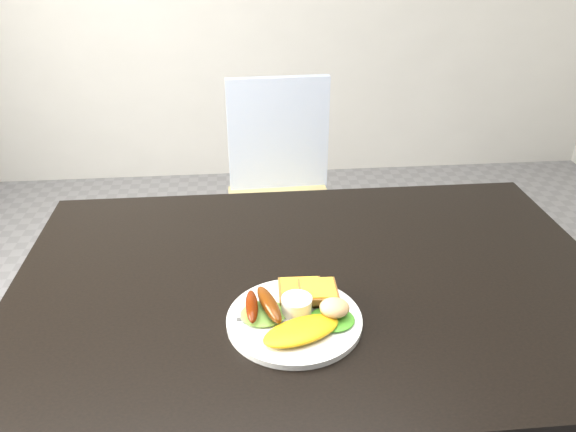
{
  "coord_description": "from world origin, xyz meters",
  "views": [
    {
      "loc": [
        -0.14,
        -0.92,
        1.39
      ],
      "look_at": [
        -0.06,
        -0.02,
        0.9
      ],
      "focal_mm": 35.0,
      "sensor_mm": 36.0,
      "label": 1
    }
  ],
  "objects": [
    {
      "name": "omelette",
      "position": [
        -0.05,
        -0.19,
        0.77
      ],
      "size": [
        0.16,
        0.11,
        0.02
      ],
      "primitive_type": "ellipsoid",
      "rotation": [
        0.0,
        0.0,
        0.38
      ],
      "color": "#FCA91E",
      "rests_on": "plate"
    },
    {
      "name": "potato_salad",
      "position": [
        0.01,
        -0.15,
        0.79
      ],
      "size": [
        0.06,
        0.05,
        0.03
      ],
      "primitive_type": "ellipsoid",
      "rotation": [
        0.0,
        0.0,
        -0.11
      ],
      "color": "beige",
      "rests_on": "lettuce_right"
    },
    {
      "name": "lettuce_right",
      "position": [
        0.01,
        -0.15,
        0.77
      ],
      "size": [
        0.09,
        0.08,
        0.01
      ],
      "primitive_type": "ellipsoid",
      "rotation": [
        0.0,
        0.0,
        -0.15
      ],
      "color": "#308923",
      "rests_on": "plate"
    },
    {
      "name": "dining_chair",
      "position": [
        0.01,
        0.86,
        0.45
      ],
      "size": [
        0.39,
        0.39,
        0.04
      ],
      "primitive_type": "cube",
      "rotation": [
        0.0,
        0.0,
        0.05
      ],
      "color": "tan",
      "rests_on": "ground"
    },
    {
      "name": "sausage_b",
      "position": [
        -0.1,
        -0.12,
        0.78
      ],
      "size": [
        0.06,
        0.11,
        0.03
      ],
      "primitive_type": "ellipsoid",
      "rotation": [
        0.0,
        0.0,
        0.27
      ],
      "color": "#5A2105",
      "rests_on": "lettuce_left"
    },
    {
      "name": "toast_a",
      "position": [
        -0.04,
        -0.07,
        0.77
      ],
      "size": [
        0.08,
        0.08,
        0.01
      ],
      "primitive_type": "cube",
      "rotation": [
        0.0,
        0.0,
        -0.03
      ],
      "color": "olive",
      "rests_on": "plate"
    },
    {
      "name": "person",
      "position": [
        0.04,
        0.81,
        0.66
      ],
      "size": [
        0.54,
        0.43,
        1.33
      ],
      "primitive_type": "imported",
      "rotation": [
        0.0,
        0.0,
        3.4
      ],
      "color": "navy",
      "rests_on": "ground"
    },
    {
      "name": "plate",
      "position": [
        -0.06,
        -0.14,
        0.76
      ],
      "size": [
        0.24,
        0.24,
        0.01
      ],
      "primitive_type": "cylinder",
      "color": "white",
      "rests_on": "dining_table"
    },
    {
      "name": "fork",
      "position": [
        -0.09,
        -0.14,
        0.76
      ],
      "size": [
        0.14,
        0.02,
        0.0
      ],
      "primitive_type": "cube",
      "rotation": [
        0.0,
        0.0,
        -0.03
      ],
      "color": "#ADAFB7",
      "rests_on": "plate"
    },
    {
      "name": "toast_b",
      "position": [
        -0.01,
        -0.09,
        0.78
      ],
      "size": [
        0.07,
        0.07,
        0.01
      ],
      "primitive_type": "cube",
      "rotation": [
        0.0,
        0.0,
        -0.01
      ],
      "color": "olive",
      "rests_on": "toast_a"
    },
    {
      "name": "dining_table",
      "position": [
        0.0,
        0.0,
        0.73
      ],
      "size": [
        1.2,
        0.8,
        0.04
      ],
      "primitive_type": "cube",
      "color": "black",
      "rests_on": "ground"
    },
    {
      "name": "lettuce_left",
      "position": [
        -0.11,
        -0.13,
        0.77
      ],
      "size": [
        0.1,
        0.09,
        0.01
      ],
      "primitive_type": "ellipsoid",
      "rotation": [
        0.0,
        0.0,
        0.19
      ],
      "color": "#5F9E33",
      "rests_on": "plate"
    },
    {
      "name": "sausage_a",
      "position": [
        -0.13,
        -0.12,
        0.78
      ],
      "size": [
        0.02,
        0.09,
        0.02
      ],
      "primitive_type": "ellipsoid",
      "rotation": [
        0.0,
        0.0,
        -0.0
      ],
      "color": "#602102",
      "rests_on": "lettuce_left"
    },
    {
      "name": "ramekin",
      "position": [
        -0.05,
        -0.13,
        0.78
      ],
      "size": [
        0.06,
        0.06,
        0.03
      ],
      "primitive_type": "cylinder",
      "rotation": [
        0.0,
        0.0,
        -0.15
      ],
      "color": "white",
      "rests_on": "plate"
    }
  ]
}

